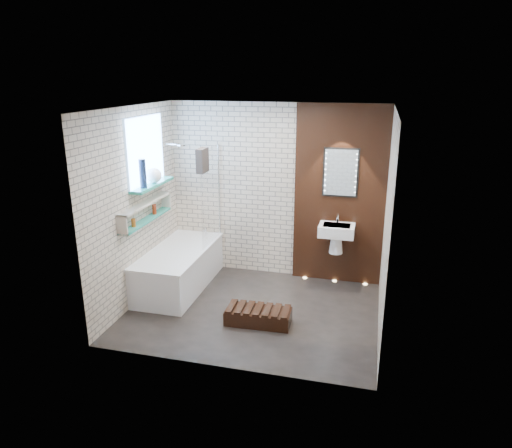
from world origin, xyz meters
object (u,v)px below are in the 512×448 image
(bathtub, at_px, (179,268))
(bath_screen, at_px, (211,196))
(walnut_step, at_px, (258,317))
(led_mirror, at_px, (341,173))
(washbasin, at_px, (336,234))

(bathtub, xyz_separation_m, bath_screen, (0.35, 0.44, 0.99))
(bathtub, distance_m, walnut_step, 1.58)
(led_mirror, bearing_deg, bath_screen, -169.34)
(walnut_step, bearing_deg, bath_screen, 130.49)
(bath_screen, distance_m, washbasin, 1.89)
(washbasin, height_order, walnut_step, washbasin)
(bathtub, distance_m, led_mirror, 2.68)
(bath_screen, distance_m, walnut_step, 1.97)
(led_mirror, bearing_deg, walnut_step, -117.69)
(bathtub, relative_size, washbasin, 3.00)
(bath_screen, xyz_separation_m, led_mirror, (1.82, 0.34, 0.37))
(bathtub, distance_m, bath_screen, 1.14)
(bathtub, bearing_deg, walnut_step, -28.69)
(bath_screen, relative_size, led_mirror, 2.00)
(walnut_step, bearing_deg, led_mirror, 62.31)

